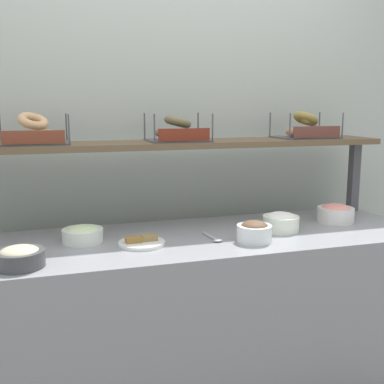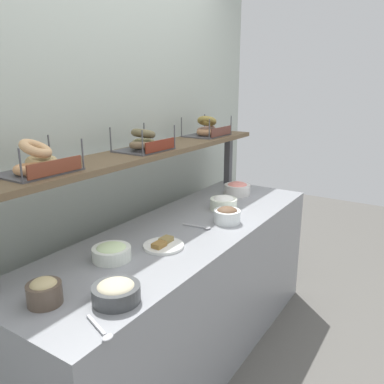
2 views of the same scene
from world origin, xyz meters
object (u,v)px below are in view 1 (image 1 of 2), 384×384
at_px(bowl_lox_spread, 336,213).
at_px(serving_plate_white, 142,242).
at_px(bowl_chocolate_spread, 254,231).
at_px(bagel_basket_everything, 305,129).
at_px(bowl_scallion_spread, 83,234).
at_px(bagel_basket_plain, 33,134).
at_px(bowl_cream_cheese, 281,221).
at_px(serving_spoon_by_edge, 214,238).
at_px(bagel_basket_poppy, 178,132).
at_px(bowl_tuna_salad, 20,257).

xyz_separation_m(bowl_lox_spread, serving_plate_white, (-1.07, -0.11, -0.04)).
bearing_deg(bowl_chocolate_spread, serving_plate_white, 168.47).
bearing_deg(serving_plate_white, bagel_basket_everything, 18.81).
bearing_deg(bowl_scallion_spread, bowl_lox_spread, -0.22).
distance_m(bowl_lox_spread, bagel_basket_plain, 1.58).
relative_size(bowl_chocolate_spread, bowl_cream_cheese, 0.89).
bearing_deg(serving_plate_white, serving_spoon_by_edge, -3.75).
height_order(bowl_chocolate_spread, bagel_basket_poppy, bagel_basket_poppy).
distance_m(bowl_lox_spread, bagel_basket_everything, 0.49).
bearing_deg(bowl_cream_cheese, bowl_scallion_spread, 174.73).
height_order(serving_plate_white, bagel_basket_poppy, bagel_basket_poppy).
bearing_deg(bowl_chocolate_spread, bowl_scallion_spread, 163.44).
relative_size(bowl_chocolate_spread, bagel_basket_poppy, 0.53).
height_order(bowl_scallion_spread, bowl_cream_cheese, bowl_cream_cheese).
bearing_deg(bagel_basket_poppy, bagel_basket_everything, 1.42).
relative_size(bowl_lox_spread, serving_spoon_by_edge, 1.09).
distance_m(bowl_tuna_salad, serving_spoon_by_edge, 0.85).
height_order(bowl_tuna_salad, bowl_chocolate_spread, bowl_chocolate_spread).
xyz_separation_m(serving_spoon_by_edge, bagel_basket_plain, (-0.77, 0.36, 0.47)).
distance_m(serving_plate_white, bagel_basket_plain, 0.72).
bearing_deg(bagel_basket_poppy, serving_spoon_by_edge, -77.56).
relative_size(bowl_scallion_spread, serving_spoon_by_edge, 1.04).
height_order(bagel_basket_plain, bagel_basket_everything, same).
xyz_separation_m(bowl_lox_spread, serving_spoon_by_edge, (-0.74, -0.14, -0.04)).
bearing_deg(bowl_scallion_spread, bowl_tuna_salad, -133.24).
relative_size(bowl_chocolate_spread, serving_plate_white, 0.77).
relative_size(bowl_lox_spread, bowl_cream_cheese, 1.08).
bearing_deg(bowl_tuna_salad, bagel_basket_plain, 82.27).
xyz_separation_m(bowl_lox_spread, bowl_chocolate_spread, (-0.57, -0.22, -0.00)).
height_order(bowl_scallion_spread, bowl_chocolate_spread, bowl_chocolate_spread).
distance_m(bowl_cream_cheese, bagel_basket_poppy, 0.68).
relative_size(bowl_tuna_salad, serving_spoon_by_edge, 1.06).
relative_size(bowl_cream_cheese, bagel_basket_everything, 0.54).
bearing_deg(bowl_lox_spread, bagel_basket_plain, 171.48).
relative_size(bowl_scallion_spread, bowl_chocolate_spread, 1.15).
bearing_deg(bowl_lox_spread, serving_spoon_by_edge, -169.47).
bearing_deg(bowl_chocolate_spread, bagel_basket_everything, 41.46).
bearing_deg(bagel_basket_plain, bowl_lox_spread, -8.52).
distance_m(bowl_tuna_salad, bagel_basket_poppy, 1.00).
xyz_separation_m(bowl_tuna_salad, bowl_chocolate_spread, (1.00, 0.05, 0.01)).
bearing_deg(bowl_tuna_salad, bowl_lox_spread, 9.68).
height_order(bowl_chocolate_spread, bagel_basket_plain, bagel_basket_plain).
height_order(bowl_scallion_spread, serving_spoon_by_edge, bowl_scallion_spread).
bearing_deg(bowl_scallion_spread, bagel_basket_poppy, 21.88).
relative_size(bowl_tuna_salad, serving_plate_white, 0.90).
distance_m(bagel_basket_poppy, bagel_basket_everything, 0.74).
distance_m(bowl_scallion_spread, bowl_chocolate_spread, 0.78).
bearing_deg(bowl_cream_cheese, bowl_chocolate_spread, -146.73).
distance_m(bowl_tuna_salad, bagel_basket_plain, 0.66).
relative_size(bowl_tuna_salad, bagel_basket_everything, 0.57).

